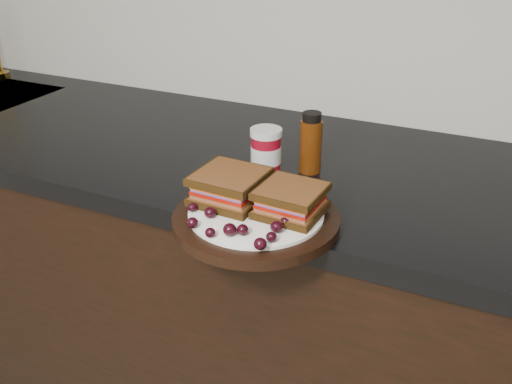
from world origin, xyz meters
TOP-DOWN VIEW (x-y plane):
  - base_cabinets at (0.00, 1.70)m, footprint 3.96×0.58m
  - countertop at (0.00, 1.70)m, footprint 3.98×0.60m
  - plate at (0.05, 1.42)m, footprint 0.28×0.28m
  - sandwich_left at (-0.01, 1.44)m, footprint 0.12×0.12m
  - sandwich_right at (0.10, 1.44)m, footprint 0.11×0.11m
  - grape_0 at (-0.05, 1.38)m, footprint 0.02×0.02m
  - grape_1 at (-0.01, 1.37)m, footprint 0.02×0.02m
  - grape_2 at (-0.02, 1.33)m, footprint 0.02×0.02m
  - grape_3 at (0.02, 1.32)m, footprint 0.02×0.02m
  - grape_4 at (0.04, 1.34)m, footprint 0.02×0.02m
  - grape_5 at (0.06, 1.35)m, footprint 0.02×0.02m
  - grape_6 at (0.10, 1.32)m, footprint 0.02×0.02m
  - grape_7 at (0.11, 1.35)m, footprint 0.02×0.02m
  - grape_8 at (0.10, 1.38)m, footprint 0.02×0.02m
  - grape_9 at (0.11, 1.40)m, footprint 0.02×0.02m
  - grape_10 at (0.13, 1.44)m, footprint 0.02×0.02m
  - grape_11 at (0.11, 1.43)m, footprint 0.02×0.02m
  - grape_12 at (0.11, 1.46)m, footprint 0.02×0.02m
  - grape_13 at (-0.02, 1.48)m, footprint 0.02×0.02m
  - grape_14 at (-0.02, 1.45)m, footprint 0.02×0.02m
  - grape_15 at (-0.02, 1.44)m, footprint 0.02×0.02m
  - grape_16 at (-0.04, 1.41)m, footprint 0.02×0.02m
  - grape_17 at (-0.00, 1.47)m, footprint 0.02×0.02m
  - grape_18 at (-0.04, 1.45)m, footprint 0.02×0.02m
  - grape_19 at (-0.04, 1.43)m, footprint 0.02×0.02m
  - condiment_jar at (-0.02, 1.62)m, footprint 0.07×0.07m
  - oil_bottle at (0.05, 1.66)m, footprint 0.05×0.05m

SIDE VIEW (x-z plane):
  - base_cabinets at x=0.00m, z-range 0.00..0.86m
  - countertop at x=0.00m, z-range 0.86..0.90m
  - plate at x=0.05m, z-range 0.90..0.92m
  - grape_12 at x=0.11m, z-range 0.92..0.94m
  - grape_11 at x=0.11m, z-range 0.92..0.94m
  - grape_14 at x=-0.02m, z-range 0.92..0.94m
  - grape_13 at x=-0.02m, z-range 0.92..0.94m
  - grape_0 at x=-0.05m, z-range 0.92..0.94m
  - grape_3 at x=0.02m, z-range 0.92..0.94m
  - grape_7 at x=0.11m, z-range 0.92..0.94m
  - grape_18 at x=-0.04m, z-range 0.92..0.94m
  - grape_17 at x=0.00m, z-range 0.92..0.94m
  - grape_9 at x=0.11m, z-range 0.92..0.94m
  - grape_5 at x=0.06m, z-range 0.92..0.94m
  - grape_2 at x=-0.02m, z-range 0.92..0.94m
  - grape_10 at x=0.13m, z-range 0.92..0.94m
  - grape_1 at x=-0.01m, z-range 0.92..0.94m
  - grape_6 at x=0.10m, z-range 0.92..0.94m
  - grape_8 at x=0.10m, z-range 0.92..0.94m
  - grape_16 at x=-0.04m, z-range 0.92..0.94m
  - grape_15 at x=-0.02m, z-range 0.92..0.94m
  - grape_4 at x=0.04m, z-range 0.92..0.94m
  - grape_19 at x=-0.04m, z-range 0.92..0.94m
  - condiment_jar at x=-0.02m, z-range 0.90..0.99m
  - sandwich_right at x=0.10m, z-range 0.92..0.97m
  - sandwich_left at x=-0.01m, z-range 0.92..0.98m
  - oil_bottle at x=0.05m, z-range 0.90..1.02m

